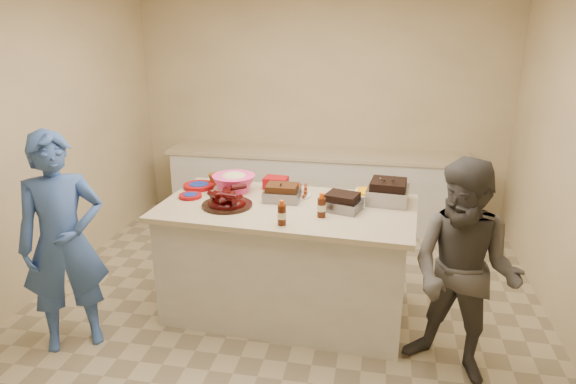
% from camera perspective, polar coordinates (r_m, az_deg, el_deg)
% --- Properties ---
extents(room, '(4.50, 5.00, 2.70)m').
position_cam_1_polar(room, '(4.52, -0.90, -13.61)').
color(room, '#CFB989').
rests_on(room, ground).
extents(back_counter, '(3.60, 0.64, 0.90)m').
position_cam_1_polar(back_counter, '(6.30, 3.10, 0.52)').
color(back_counter, silver).
rests_on(back_counter, ground).
extents(island, '(2.12, 1.21, 0.97)m').
position_cam_1_polar(island, '(4.59, -0.12, -13.00)').
color(island, silver).
rests_on(island, ground).
extents(rib_platter, '(0.51, 0.51, 0.16)m').
position_cam_1_polar(rib_platter, '(4.18, -6.77, -1.56)').
color(rib_platter, '#3A0303').
rests_on(rib_platter, island).
extents(pulled_pork_tray, '(0.30, 0.23, 0.09)m').
position_cam_1_polar(pulled_pork_tray, '(4.28, -0.66, -0.95)').
color(pulled_pork_tray, '#47230F').
rests_on(pulled_pork_tray, island).
extents(brisket_tray, '(0.34, 0.30, 0.08)m').
position_cam_1_polar(brisket_tray, '(4.10, 6.01, -1.98)').
color(brisket_tray, black).
rests_on(brisket_tray, island).
extents(roasting_pan, '(0.36, 0.36, 0.13)m').
position_cam_1_polar(roasting_pan, '(4.31, 10.97, -1.15)').
color(roasting_pan, gray).
rests_on(roasting_pan, island).
extents(coleslaw_bowl, '(0.40, 0.40, 0.26)m').
position_cam_1_polar(coleslaw_bowl, '(4.52, -6.00, 0.03)').
color(coleslaw_bowl, '#FF3989').
rests_on(coleslaw_bowl, island).
extents(sausage_plate, '(0.33, 0.33, 0.05)m').
position_cam_1_polar(sausage_plate, '(4.40, 0.60, -0.39)').
color(sausage_plate, silver).
rests_on(sausage_plate, island).
extents(mac_cheese_dish, '(0.32, 0.24, 0.08)m').
position_cam_1_polar(mac_cheese_dish, '(4.36, 9.50, -0.85)').
color(mac_cheese_dish, '#FFAB05').
rests_on(mac_cheese_dish, island).
extents(bbq_bottle_a, '(0.07, 0.07, 0.19)m').
position_cam_1_polar(bbq_bottle_a, '(3.78, -0.68, -3.65)').
color(bbq_bottle_a, '#391408').
rests_on(bbq_bottle_a, island).
extents(bbq_bottle_b, '(0.07, 0.07, 0.19)m').
position_cam_1_polar(bbq_bottle_b, '(3.94, 3.72, -2.77)').
color(bbq_bottle_b, '#391408').
rests_on(bbq_bottle_b, island).
extents(mustard_bottle, '(0.05, 0.05, 0.13)m').
position_cam_1_polar(mustard_bottle, '(4.39, -1.69, -0.43)').
color(mustard_bottle, '#ECAF07').
rests_on(mustard_bottle, island).
extents(sauce_bowl, '(0.12, 0.05, 0.12)m').
position_cam_1_polar(sauce_bowl, '(4.40, -0.32, -0.38)').
color(sauce_bowl, silver).
rests_on(sauce_bowl, island).
extents(plate_stack_large, '(0.29, 0.29, 0.03)m').
position_cam_1_polar(plate_stack_large, '(4.67, -9.87, 0.48)').
color(plate_stack_large, maroon).
rests_on(plate_stack_large, island).
extents(plate_stack_small, '(0.21, 0.21, 0.03)m').
position_cam_1_polar(plate_stack_small, '(4.43, -10.79, -0.60)').
color(plate_stack_small, maroon).
rests_on(plate_stack_small, island).
extents(plastic_cup, '(0.12, 0.11, 0.11)m').
position_cam_1_polar(plastic_cup, '(4.74, -8.14, 0.83)').
color(plastic_cup, '#8C4A13').
rests_on(plastic_cup, island).
extents(basket_stack, '(0.22, 0.17, 0.10)m').
position_cam_1_polar(basket_stack, '(4.59, -1.36, 0.42)').
color(basket_stack, maroon).
rests_on(basket_stack, island).
extents(guest_blue, '(1.45, 1.75, 0.40)m').
position_cam_1_polar(guest_blue, '(4.53, -22.28, -15.04)').
color(guest_blue, '#3759A4').
rests_on(guest_blue, ground).
extents(guest_gray, '(1.41, 1.75, 0.60)m').
position_cam_1_polar(guest_gray, '(4.09, 17.74, -18.46)').
color(guest_gray, '#504D48').
rests_on(guest_gray, ground).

